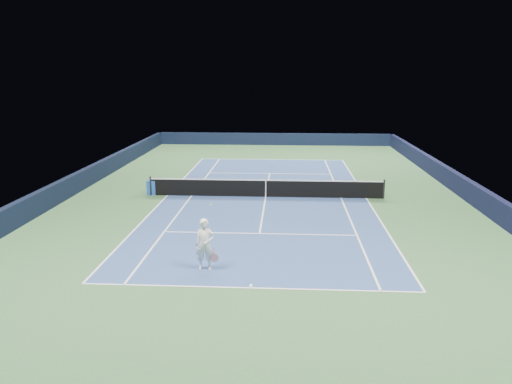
{
  "coord_description": "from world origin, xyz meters",
  "views": [
    {
      "loc": [
        1.06,
        -26.58,
        6.75
      ],
      "look_at": [
        -0.36,
        -3.0,
        1.0
      ],
      "focal_mm": 35.0,
      "sensor_mm": 36.0,
      "label": 1
    }
  ],
  "objects": [
    {
      "name": "sideline_doubles_right",
      "position": [
        5.49,
        0.0,
        0.01
      ],
      "size": [
        0.08,
        23.77,
        0.0
      ],
      "primitive_type": "cube",
      "color": "white",
      "rests_on": "ground"
    },
    {
      "name": "wall_far",
      "position": [
        0.0,
        19.82,
        0.55
      ],
      "size": [
        22.0,
        0.35,
        1.1
      ],
      "primitive_type": "cube",
      "color": "black",
      "rests_on": "ground"
    },
    {
      "name": "service_line_far",
      "position": [
        0.0,
        6.4,
        0.01
      ],
      "size": [
        8.23,
        0.08,
        0.0
      ],
      "primitive_type": "cube",
      "color": "white",
      "rests_on": "ground"
    },
    {
      "name": "baseline_far",
      "position": [
        0.0,
        11.88,
        0.01
      ],
      "size": [
        10.97,
        0.08,
        0.0
      ],
      "primitive_type": "cube",
      "color": "white",
      "rests_on": "ground"
    },
    {
      "name": "ground",
      "position": [
        0.0,
        0.0,
        0.0
      ],
      "size": [
        40.0,
        40.0,
        0.0
      ],
      "primitive_type": "plane",
      "color": "#325B31",
      "rests_on": "ground"
    },
    {
      "name": "tennis_player",
      "position": [
        -1.68,
        -10.42,
        0.91
      ],
      "size": [
        0.83,
        1.27,
        2.1
      ],
      "color": "white",
      "rests_on": "ground"
    },
    {
      "name": "wall_right",
      "position": [
        10.82,
        0.0,
        0.55
      ],
      "size": [
        0.35,
        40.0,
        1.1
      ],
      "primitive_type": "cube",
      "color": "black",
      "rests_on": "ground"
    },
    {
      "name": "baseline_near",
      "position": [
        0.0,
        -11.88,
        0.01
      ],
      "size": [
        10.97,
        0.08,
        0.0
      ],
      "primitive_type": "cube",
      "color": "white",
      "rests_on": "ground"
    },
    {
      "name": "sideline_singles_right",
      "position": [
        4.12,
        0.0,
        0.01
      ],
      "size": [
        0.08,
        23.77,
        0.0
      ],
      "primitive_type": "cube",
      "color": "white",
      "rests_on": "ground"
    },
    {
      "name": "tennis_net",
      "position": [
        0.0,
        0.0,
        0.5
      ],
      "size": [
        12.9,
        0.1,
        1.07
      ],
      "color": "black",
      "rests_on": "ground"
    },
    {
      "name": "service_line_near",
      "position": [
        0.0,
        -6.4,
        0.01
      ],
      "size": [
        8.23,
        0.08,
        0.0
      ],
      "primitive_type": "cube",
      "color": "white",
      "rests_on": "ground"
    },
    {
      "name": "wall_left",
      "position": [
        -10.82,
        0.0,
        0.55
      ],
      "size": [
        0.35,
        40.0,
        1.1
      ],
      "primitive_type": "cube",
      "color": "black",
      "rests_on": "ground"
    },
    {
      "name": "sideline_doubles_left",
      "position": [
        -5.49,
        0.0,
        0.01
      ],
      "size": [
        0.08,
        23.77,
        0.0
      ],
      "primitive_type": "cube",
      "color": "white",
      "rests_on": "ground"
    },
    {
      "name": "center_mark_far",
      "position": [
        0.0,
        11.73,
        0.01
      ],
      "size": [
        0.08,
        0.3,
        0.0
      ],
      "primitive_type": "cube",
      "color": "white",
      "rests_on": "ground"
    },
    {
      "name": "center_mark_near",
      "position": [
        0.0,
        -11.73,
        0.01
      ],
      "size": [
        0.08,
        0.3,
        0.0
      ],
      "primitive_type": "cube",
      "color": "white",
      "rests_on": "ground"
    },
    {
      "name": "sideline_singles_left",
      "position": [
        -4.12,
        0.0,
        0.01
      ],
      "size": [
        0.08,
        23.77,
        0.0
      ],
      "primitive_type": "cube",
      "color": "white",
      "rests_on": "ground"
    },
    {
      "name": "sponsor_cube",
      "position": [
        -6.4,
        0.21,
        0.41
      ],
      "size": [
        0.56,
        0.45,
        0.81
      ],
      "color": "blue",
      "rests_on": "ground"
    },
    {
      "name": "center_service_line",
      "position": [
        0.0,
        0.0,
        0.01
      ],
      "size": [
        0.08,
        12.8,
        0.0
      ],
      "primitive_type": "cube",
      "color": "white",
      "rests_on": "ground"
    },
    {
      "name": "court_surface",
      "position": [
        0.0,
        0.0,
        0.0
      ],
      "size": [
        10.97,
        23.77,
        0.01
      ],
      "primitive_type": "cube",
      "color": "navy",
      "rests_on": "ground"
    }
  ]
}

